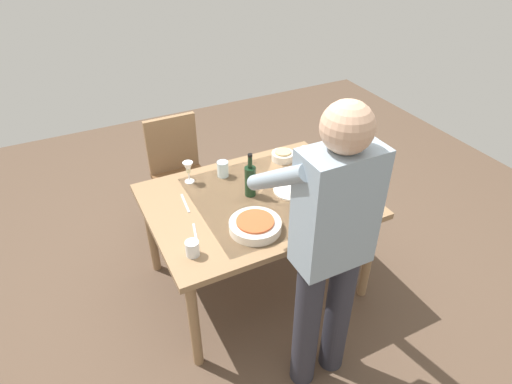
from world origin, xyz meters
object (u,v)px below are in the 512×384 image
dining_table (256,208)px  side_bowl_bread (283,155)px  wine_glass_left (188,169)px  dinner_plate_far (291,190)px  water_cup_far_left (223,169)px  serving_bowl_pasta (255,225)px  dinner_plate_near (330,213)px  chair_near (178,168)px  water_cup_near_right (305,153)px  person_server (330,244)px  side_bowl_salad (334,186)px  water_cup_near_left (192,248)px  wine_bottle (250,180)px

dining_table → side_bowl_bread: 0.53m
wine_glass_left → dinner_plate_far: wine_glass_left is taller
water_cup_far_left → serving_bowl_pasta: water_cup_far_left is taller
serving_bowl_pasta → dinner_plate_near: serving_bowl_pasta is taller
dinner_plate_near → side_bowl_bread: bearing=-95.0°
chair_near → water_cup_near_right: 1.01m
dining_table → dinner_plate_far: 0.25m
chair_near → person_server: size_ratio=0.54×
person_server → wine_glass_left: 1.19m
dining_table → person_server: person_server is taller
serving_bowl_pasta → side_bowl_bread: size_ratio=1.88×
side_bowl_bread → side_bowl_salad: bearing=102.2°
water_cup_far_left → water_cup_near_left: bearing=55.1°
dinner_plate_far → water_cup_near_left: bearing=20.0°
wine_bottle → side_bowl_salad: size_ratio=1.64×
wine_glass_left → water_cup_near_right: 0.85m
side_bowl_salad → water_cup_far_left: bearing=-39.9°
serving_bowl_pasta → wine_bottle: bearing=-111.5°
wine_bottle → dinner_plate_far: (-0.25, 0.08, -0.10)m
water_cup_near_left → water_cup_far_left: (-0.45, -0.65, 0.01)m
chair_near → dinner_plate_near: (-0.56, 1.23, 0.20)m
water_cup_far_left → dinner_plate_far: (-0.32, 0.36, -0.05)m
water_cup_near_right → water_cup_near_left: bearing=29.2°
wine_glass_left → water_cup_far_left: (-0.23, 0.03, -0.05)m
water_cup_near_right → dinner_plate_near: water_cup_near_right is taller
wine_bottle → water_cup_near_left: (0.52, 0.36, -0.07)m
wine_bottle → side_bowl_bread: 0.50m
water_cup_near_left → side_bowl_bread: 1.13m
wine_bottle → person_server: bearing=91.0°
person_server → side_bowl_salad: 0.82m
wine_glass_left → dinner_plate_far: (-0.55, 0.40, -0.10)m
water_cup_far_left → dinner_plate_far: size_ratio=0.47×
chair_near → wine_glass_left: (0.07, 0.53, 0.30)m
person_server → water_cup_far_left: bearing=-85.7°
chair_near → side_bowl_salad: 1.29m
person_server → side_bowl_salad: size_ratio=9.38×
wine_glass_left → serving_bowl_pasta: (-0.17, 0.64, -0.07)m
water_cup_near_right → serving_bowl_pasta: (0.68, 0.56, -0.01)m
water_cup_far_left → side_bowl_bread: size_ratio=0.68×
dinner_plate_far → wine_bottle: bearing=-18.2°
water_cup_near_left → side_bowl_bread: size_ratio=0.55×
person_server → wine_bottle: person_server is taller
wine_glass_left → side_bowl_salad: bearing=147.6°
wine_bottle → wine_glass_left: (0.30, -0.31, -0.01)m
side_bowl_bread → dinner_plate_near: bearing=85.0°
chair_near → side_bowl_bread: bearing=138.7°
side_bowl_bread → dining_table: bearing=41.7°
side_bowl_bread → chair_near: bearing=-41.3°
wine_glass_left → water_cup_near_left: size_ratio=1.71×
person_server → wine_bottle: 0.84m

